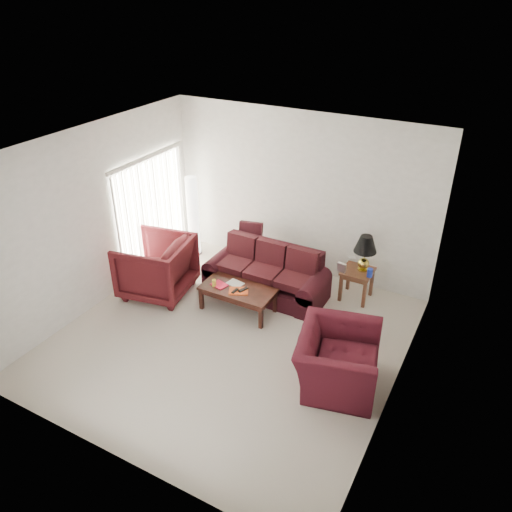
% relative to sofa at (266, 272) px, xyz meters
% --- Properties ---
extents(floor, '(5.00, 5.00, 0.00)m').
position_rel_sofa_xyz_m(floor, '(0.10, -1.39, -0.43)').
color(floor, beige).
rests_on(floor, ground).
extents(blinds, '(0.10, 2.00, 2.16)m').
position_rel_sofa_xyz_m(blinds, '(-2.32, -0.09, 0.65)').
color(blinds, silver).
rests_on(blinds, ground).
extents(sofa, '(2.13, 0.94, 0.87)m').
position_rel_sofa_xyz_m(sofa, '(0.00, 0.00, 0.00)').
color(sofa, black).
rests_on(sofa, ground).
extents(throw_pillow, '(0.47, 0.30, 0.45)m').
position_rel_sofa_xyz_m(throw_pillow, '(-0.70, 0.73, 0.27)').
color(throw_pillow, black).
rests_on(throw_pillow, sofa).
extents(end_table, '(0.54, 0.54, 0.56)m').
position_rel_sofa_xyz_m(end_table, '(1.44, 0.62, -0.16)').
color(end_table, '#59261E').
rests_on(end_table, ground).
extents(table_lamp, '(0.51, 0.51, 0.64)m').
position_rel_sofa_xyz_m(table_lamp, '(1.50, 0.67, 0.45)').
color(table_lamp, gold).
rests_on(table_lamp, end_table).
extents(clock, '(0.16, 0.09, 0.15)m').
position_rel_sofa_xyz_m(clock, '(1.20, 0.45, 0.20)').
color(clock, white).
rests_on(clock, end_table).
extents(blue_canister, '(0.10, 0.10, 0.15)m').
position_rel_sofa_xyz_m(blue_canister, '(1.67, 0.51, 0.20)').
color(blue_canister, '#182BA1').
rests_on(blue_canister, end_table).
extents(picture_frame, '(0.17, 0.18, 0.05)m').
position_rel_sofa_xyz_m(picture_frame, '(1.25, 0.86, 0.20)').
color(picture_frame, silver).
rests_on(picture_frame, end_table).
extents(floor_lamp, '(0.33, 0.33, 1.64)m').
position_rel_sofa_xyz_m(floor_lamp, '(-1.94, 0.64, 0.39)').
color(floor_lamp, white).
rests_on(floor_lamp, ground).
extents(armchair_left, '(1.33, 1.30, 1.04)m').
position_rel_sofa_xyz_m(armchair_left, '(-1.69, -0.86, 0.09)').
color(armchair_left, '#430F13').
rests_on(armchair_left, ground).
extents(armchair_right, '(1.30, 1.42, 0.79)m').
position_rel_sofa_xyz_m(armchair_right, '(1.87, -1.50, -0.04)').
color(armchair_right, '#3F0E18').
rests_on(armchair_right, ground).
extents(coffee_table, '(1.34, 0.90, 0.43)m').
position_rel_sofa_xyz_m(coffee_table, '(-0.17, -0.66, -0.22)').
color(coffee_table, black).
rests_on(coffee_table, ground).
extents(magazine_red, '(0.30, 0.26, 0.01)m').
position_rel_sofa_xyz_m(magazine_red, '(-0.49, -0.73, 0.00)').
color(magazine_red, red).
rests_on(magazine_red, coffee_table).
extents(magazine_white, '(0.29, 0.24, 0.01)m').
position_rel_sofa_xyz_m(magazine_white, '(-0.28, -0.57, 0.00)').
color(magazine_white, silver).
rests_on(magazine_white, coffee_table).
extents(magazine_orange, '(0.38, 0.35, 0.02)m').
position_rel_sofa_xyz_m(magazine_orange, '(-0.12, -0.74, 0.01)').
color(magazine_orange, '#EE531C').
rests_on(magazine_orange, coffee_table).
extents(remote_a, '(0.05, 0.16, 0.02)m').
position_rel_sofa_xyz_m(remote_a, '(-0.16, -0.79, 0.02)').
color(remote_a, black).
rests_on(remote_a, coffee_table).
extents(remote_b, '(0.12, 0.19, 0.02)m').
position_rel_sofa_xyz_m(remote_b, '(-0.06, -0.69, 0.03)').
color(remote_b, black).
rests_on(remote_b, coffee_table).
extents(yellow_glass, '(0.09, 0.09, 0.12)m').
position_rel_sofa_xyz_m(yellow_glass, '(-0.55, -0.79, 0.06)').
color(yellow_glass, yellow).
rests_on(yellow_glass, coffee_table).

